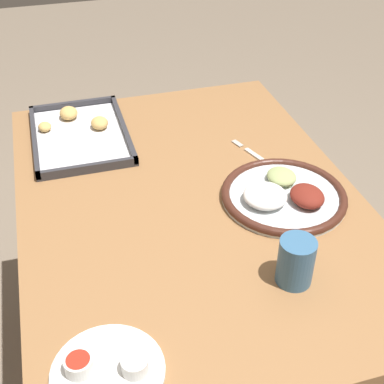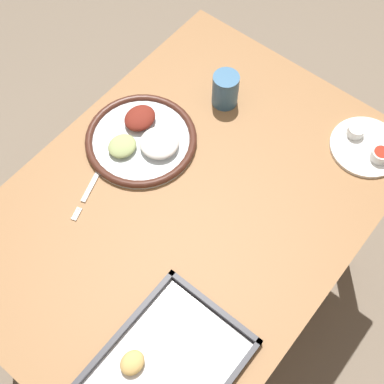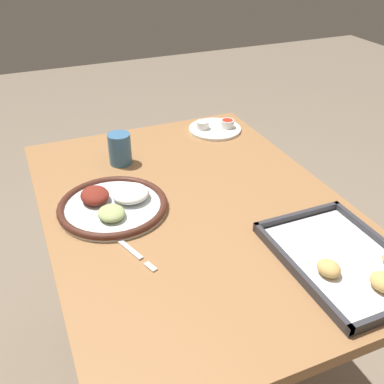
# 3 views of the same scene
# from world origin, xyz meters

# --- Properties ---
(ground_plane) EXTENTS (8.00, 8.00, 0.00)m
(ground_plane) POSITION_xyz_m (0.00, 0.00, 0.00)
(ground_plane) COLOR #7A6B59
(dining_table) EXTENTS (1.09, 0.78, 0.75)m
(dining_table) POSITION_xyz_m (0.00, 0.00, 0.63)
(dining_table) COLOR olive
(dining_table) RESTS_ON ground_plane
(dinner_plate) EXTENTS (0.29, 0.29, 0.05)m
(dinner_plate) POSITION_xyz_m (-0.07, -0.21, 0.76)
(dinner_plate) COLOR silver
(dinner_plate) RESTS_ON dining_table
(fork) EXTENTS (0.19, 0.08, 0.00)m
(fork) POSITION_xyz_m (0.10, -0.22, 0.75)
(fork) COLOR silver
(fork) RESTS_ON dining_table
(saucer_plate) EXTENTS (0.19, 0.19, 0.04)m
(saucer_plate) POSITION_xyz_m (-0.42, 0.26, 0.76)
(saucer_plate) COLOR white
(saucer_plate) RESTS_ON dining_table
(baking_tray) EXTENTS (0.36, 0.25, 0.04)m
(baking_tray) POSITION_xyz_m (0.35, 0.21, 0.76)
(baking_tray) COLOR #333338
(baking_tray) RESTS_ON dining_table
(drinking_cup) EXTENTS (0.07, 0.07, 0.10)m
(drinking_cup) POSITION_xyz_m (-0.31, -0.12, 0.80)
(drinking_cup) COLOR #38668E
(drinking_cup) RESTS_ON dining_table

